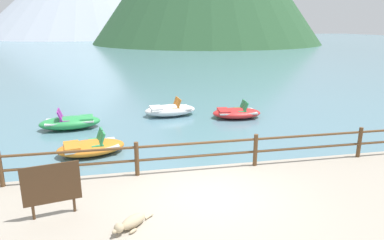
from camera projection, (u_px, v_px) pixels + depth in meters
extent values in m
plane|color=slate|center=(136.00, 58.00, 46.18)|extent=(200.00, 200.00, 0.00)
cylinder|color=brown|center=(0.00, 169.00, 8.68)|extent=(0.12, 0.12, 0.95)
cylinder|color=brown|center=(137.00, 159.00, 9.33)|extent=(0.12, 0.12, 0.95)
cylinder|color=brown|center=(255.00, 150.00, 9.98)|extent=(0.12, 0.12, 0.95)
cylinder|color=brown|center=(360.00, 142.00, 10.63)|extent=(0.12, 0.12, 0.95)
cylinder|color=brown|center=(198.00, 143.00, 9.57)|extent=(23.80, 0.07, 0.07)
cylinder|color=brown|center=(198.00, 156.00, 9.67)|extent=(23.80, 0.07, 0.07)
cube|color=silver|center=(51.00, 183.00, 7.28)|extent=(1.09, 0.26, 0.80)
cube|color=#4C331E|center=(51.00, 184.00, 7.27)|extent=(1.16, 0.27, 0.88)
cylinder|color=#4C331E|center=(33.00, 212.00, 7.28)|extent=(0.06, 0.06, 0.35)
cylinder|color=#4C331E|center=(74.00, 204.00, 7.59)|extent=(0.06, 0.06, 0.35)
ellipsoid|color=tan|center=(133.00, 221.00, 7.03)|extent=(0.65, 0.62, 0.24)
sphere|color=tan|center=(119.00, 228.00, 6.73)|extent=(0.20, 0.20, 0.20)
ellipsoid|color=tan|center=(115.00, 231.00, 6.65)|extent=(0.14, 0.14, 0.08)
cylinder|color=tan|center=(149.00, 216.00, 7.35)|extent=(0.19, 0.18, 0.04)
ellipsoid|color=tan|center=(122.00, 226.00, 7.02)|extent=(0.20, 0.19, 0.07)
ellipsoid|color=tan|center=(133.00, 231.00, 6.84)|extent=(0.20, 0.19, 0.07)
ellipsoid|color=orange|center=(91.00, 148.00, 12.06)|extent=(2.52, 1.77, 0.45)
cube|color=silver|center=(91.00, 145.00, 12.03)|extent=(1.98, 1.44, 0.06)
cube|color=#339956|center=(95.00, 141.00, 12.32)|extent=(0.47, 0.47, 0.08)
cube|color=#339956|center=(100.00, 134.00, 12.33)|extent=(0.28, 0.43, 0.43)
cube|color=#339956|center=(97.00, 145.00, 11.84)|extent=(0.47, 0.47, 0.08)
cube|color=#339956|center=(102.00, 139.00, 11.85)|extent=(0.28, 0.43, 0.43)
cube|color=orange|center=(72.00, 146.00, 11.78)|extent=(0.68, 1.02, 0.12)
ellipsoid|color=red|center=(237.00, 113.00, 16.68)|extent=(2.44, 1.53, 0.46)
cube|color=silver|center=(237.00, 111.00, 16.66)|extent=(1.90, 1.25, 0.06)
cube|color=#339956|center=(239.00, 109.00, 16.91)|extent=(0.43, 0.43, 0.08)
cube|color=#339956|center=(243.00, 104.00, 16.87)|extent=(0.24, 0.42, 0.43)
cube|color=#339956|center=(242.00, 111.00, 16.40)|extent=(0.43, 0.43, 0.08)
cube|color=#339956|center=(245.00, 107.00, 16.36)|extent=(0.24, 0.42, 0.43)
cube|color=red|center=(224.00, 111.00, 16.57)|extent=(0.59, 0.98, 0.12)
ellipsoid|color=white|center=(170.00, 110.00, 17.07)|extent=(2.63, 1.52, 0.54)
cube|color=silver|center=(170.00, 108.00, 17.05)|extent=(2.05, 1.24, 0.06)
cube|color=orange|center=(173.00, 106.00, 17.32)|extent=(0.43, 0.43, 0.08)
cube|color=orange|center=(176.00, 101.00, 17.31)|extent=(0.24, 0.42, 0.43)
cube|color=orange|center=(175.00, 108.00, 16.84)|extent=(0.43, 0.43, 0.08)
cube|color=orange|center=(179.00, 103.00, 16.83)|extent=(0.24, 0.42, 0.43)
cube|color=white|center=(156.00, 108.00, 16.84)|extent=(0.63, 0.96, 0.12)
ellipsoid|color=green|center=(70.00, 123.00, 14.93)|extent=(2.65, 1.50, 0.54)
cube|color=silver|center=(70.00, 121.00, 14.90)|extent=(2.07, 1.22, 0.06)
cube|color=purple|center=(65.00, 121.00, 14.60)|extent=(0.44, 0.44, 0.08)
cube|color=purple|center=(60.00, 116.00, 14.49)|extent=(0.25, 0.42, 0.43)
cube|color=purple|center=(65.00, 118.00, 15.06)|extent=(0.44, 0.44, 0.08)
cube|color=purple|center=(60.00, 113.00, 14.95)|extent=(0.25, 0.42, 0.43)
cube|color=green|center=(87.00, 118.00, 15.09)|extent=(0.64, 0.92, 0.12)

